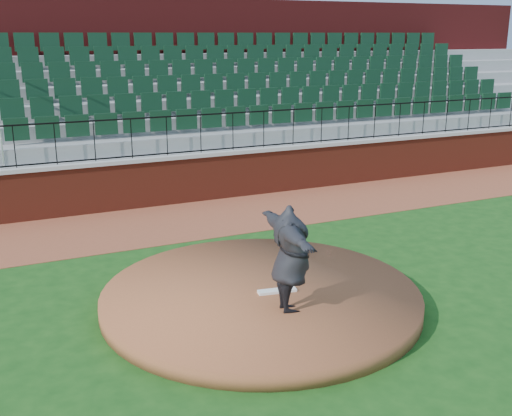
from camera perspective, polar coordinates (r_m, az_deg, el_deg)
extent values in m
plane|color=#154313|center=(10.30, 3.53, -9.07)|extent=(90.00, 90.00, 0.00)
cube|color=brown|center=(14.96, -6.26, -1.03)|extent=(34.00, 3.20, 0.01)
cube|color=maroon|center=(16.28, -8.12, 2.47)|extent=(34.00, 0.35, 1.20)
cube|color=#B7B7B7|center=(16.14, -8.21, 4.71)|extent=(34.00, 0.45, 0.10)
cube|color=maroon|center=(21.26, -12.77, 11.25)|extent=(34.00, 0.50, 5.50)
cylinder|color=brown|center=(10.30, 0.45, -8.27)|extent=(5.27, 5.27, 0.25)
cube|color=white|center=(10.17, 1.97, -7.71)|extent=(0.66, 0.26, 0.04)
imported|color=black|center=(9.24, 3.23, -4.74)|extent=(0.86, 2.13, 1.68)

